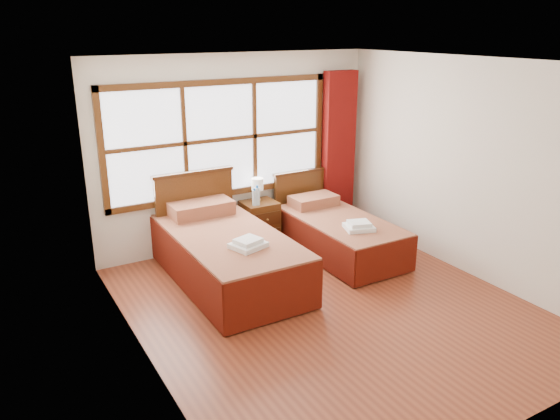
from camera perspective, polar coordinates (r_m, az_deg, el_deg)
floor at (r=6.09m, az=5.15°, el=-10.07°), size 4.50×4.50×0.00m
ceiling at (r=5.35m, az=5.99°, el=15.14°), size 4.50×4.50×0.00m
wall_back at (r=7.46m, az=-4.55°, el=6.10°), size 4.00×0.00×4.00m
wall_left at (r=4.76m, az=-14.52°, el=-1.89°), size 0.00×4.50×4.50m
wall_right at (r=6.90m, az=19.24°, el=4.06°), size 0.00×4.50×4.50m
window at (r=7.28m, az=-6.24°, el=7.34°), size 3.16×0.06×1.56m
curtain at (r=8.18m, az=6.12°, el=6.24°), size 0.50×0.16×2.30m
bed_left at (r=6.57m, az=-5.68°, el=-4.48°), size 1.17×2.27×1.14m
bed_right at (r=7.37m, az=6.07°, el=-2.36°), size 0.97×1.99×0.94m
nightstand at (r=7.61m, az=-2.13°, el=-1.39°), size 0.46×0.46×0.62m
towels_left at (r=6.00m, az=-3.35°, el=-3.54°), size 0.42×0.39×0.10m
towels_right at (r=6.90m, az=8.26°, el=-1.67°), size 0.42×0.40×0.10m
lamp at (r=7.52m, az=-2.38°, el=2.65°), size 0.16×0.16×0.32m
bottle_near at (r=7.35m, az=-2.69°, el=1.31°), size 0.06×0.06×0.24m
bottle_far at (r=7.36m, az=-2.40°, el=1.47°), size 0.07×0.07×0.27m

